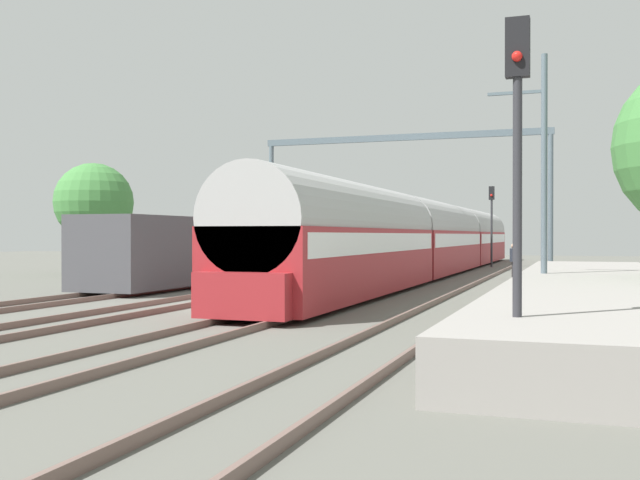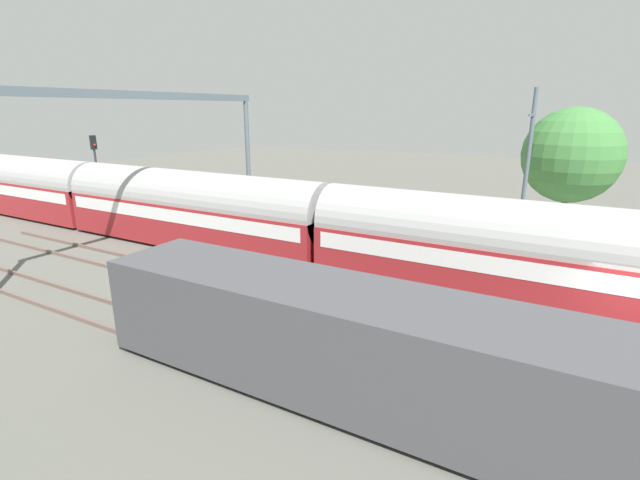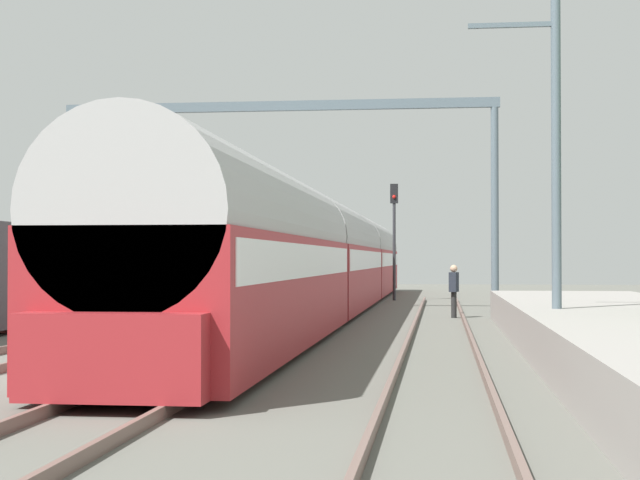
{
  "view_description": "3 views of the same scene",
  "coord_description": "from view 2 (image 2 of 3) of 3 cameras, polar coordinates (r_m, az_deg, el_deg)",
  "views": [
    {
      "loc": [
        9.57,
        -20.97,
        2.15
      ],
      "look_at": [
        2.02,
        0.58,
        1.99
      ],
      "focal_mm": 41.84,
      "sensor_mm": 36.0,
      "label": 1
    },
    {
      "loc": [
        -15.25,
        1.99,
        7.07
      ],
      "look_at": [
        0.84,
        11.09,
        1.76
      ],
      "focal_mm": 25.72,
      "sensor_mm": 36.0,
      "label": 2
    },
    {
      "loc": [
        6.07,
        -17.17,
        1.93
      ],
      "look_at": [
        1.01,
        25.31,
        2.72
      ],
      "focal_mm": 56.94,
      "sensor_mm": 36.0,
      "label": 3
    }
  ],
  "objects": [
    {
      "name": "track_west",
      "position": [
        15.1,
        34.36,
        -14.6
      ],
      "size": [
        1.52,
        60.0,
        0.16
      ],
      "color": "#6F574F",
      "rests_on": "ground"
    },
    {
      "name": "catenary_gantry",
      "position": [
        23.95,
        -21.39,
        12.18
      ],
      "size": [
        16.5,
        0.28,
        7.86
      ],
      "color": "slate",
      "rests_on": "ground"
    },
    {
      "name": "person_crossing",
      "position": [
        26.66,
        -3.56,
        2.91
      ],
      "size": [
        0.34,
        0.45,
        1.73
      ],
      "rotation": [
        0.0,
        0.0,
        1.3
      ],
      "color": "black",
      "rests_on": "ground"
    },
    {
      "name": "freight_car",
      "position": [
        11.85,
        1.13,
        -12.15
      ],
      "size": [
        2.8,
        13.0,
        2.7
      ],
      "color": "#47474C",
      "rests_on": "ground"
    },
    {
      "name": "track_far_east",
      "position": [
        22.5,
        33.01,
        -4.76
      ],
      "size": [
        1.52,
        60.0,
        0.16
      ],
      "color": "#6F574F",
      "rests_on": "ground"
    },
    {
      "name": "platform",
      "position": [
        25.97,
        28.41,
        -0.71
      ],
      "size": [
        4.4,
        28.0,
        0.9
      ],
      "color": "gray",
      "rests_on": "ground"
    },
    {
      "name": "ground",
      "position": [
        16.92,
        33.86,
        -11.58
      ],
      "size": [
        120.0,
        120.0,
        0.0
      ],
      "primitive_type": "plane",
      "color": "#5F5F58"
    },
    {
      "name": "catenary_pole_east_mid",
      "position": [
        23.93,
        24.27,
        7.63
      ],
      "size": [
        1.9,
        0.2,
        8.0
      ],
      "color": "slate",
      "rests_on": "ground"
    },
    {
      "name": "railway_signal_far",
      "position": [
        33.99,
        -26.06,
        8.28
      ],
      "size": [
        0.36,
        0.3,
        5.4
      ],
      "color": "#2D2D33",
      "rests_on": "ground"
    },
    {
      "name": "tree_east_background",
      "position": [
        28.27,
        28.81,
        9.19
      ],
      "size": [
        5.06,
        5.06,
        7.19
      ],
      "color": "#4C3826",
      "rests_on": "ground"
    },
    {
      "name": "track_east",
      "position": [
        18.73,
        33.54,
        -8.71
      ],
      "size": [
        1.52,
        60.0,
        0.16
      ],
      "color": "#6F574F",
      "rests_on": "ground"
    },
    {
      "name": "passenger_train",
      "position": [
        25.14,
        -15.66,
        3.74
      ],
      "size": [
        2.93,
        49.2,
        3.82
      ],
      "color": "maroon",
      "rests_on": "ground"
    }
  ]
}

